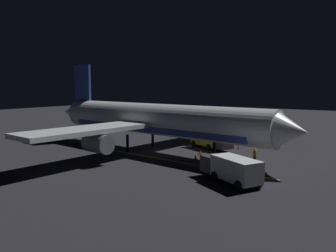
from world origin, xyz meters
The scene contains 10 objects.
ground_plane centered at (0.00, 0.00, -0.10)m, with size 180.00×180.00×0.20m, color #25252A.
apron_guide_stripe centered at (2.89, 4.00, 0.00)m, with size 0.24×25.86×0.01m, color gold.
airliner centered at (-0.06, -0.61, 4.05)m, with size 34.23×39.09×11.60m.
baggage_truck centered at (7.17, 13.63, 1.22)m, with size 4.77×6.62×2.33m.
catering_truck centered at (-5.99, 4.75, 1.24)m, with size 4.38×6.75×2.36m.
ground_crew_worker centered at (-0.84, 12.81, 0.89)m, with size 0.40×0.40×1.74m.
traffic_cone_near_left centered at (-2.14, 5.38, 0.25)m, with size 0.50×0.50×0.55m.
traffic_cone_near_right centered at (1.77, 11.48, 0.25)m, with size 0.50×0.50×0.55m.
traffic_cone_under_wing centered at (0.78, 6.38, 0.25)m, with size 0.50×0.50×0.55m.
traffic_cone_far centered at (-8.04, 7.96, 0.25)m, with size 0.50×0.50×0.55m.
Camera 1 is at (33.79, 25.25, 8.47)m, focal length 35.87 mm.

